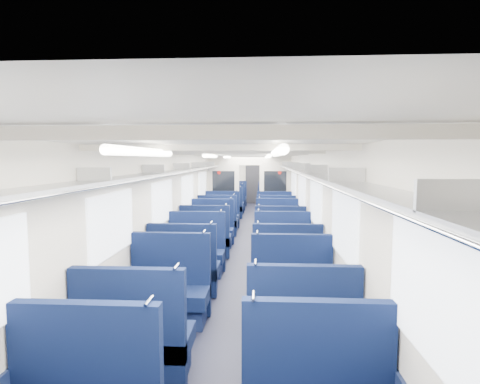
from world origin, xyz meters
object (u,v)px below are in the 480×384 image
object	(u,v)px
seat_16	(218,223)
seat_26	(235,199)
seat_20	(228,208)
seat_24	(233,201)
seat_15	(277,231)
seat_18	(222,217)
end_door	(253,183)
seat_5	(301,339)
seat_13	(280,242)
seat_4	(134,344)
seat_19	(275,218)
seat_27	(271,199)
seat_6	(169,294)
seat_25	(271,202)
seat_7	(292,297)
seat_8	(184,272)
seat_14	(212,231)
seat_12	(206,240)
seat_10	(196,255)
seat_17	(276,223)
seat_23	(272,205)
bulkhead	(249,188)
seat_22	(231,204)
seat_21	(273,209)
seat_9	(286,272)

from	to	relation	value
seat_16	seat_26	distance (m)	6.57
seat_20	seat_24	world-z (taller)	same
seat_16	seat_24	distance (m)	5.45
seat_15	seat_18	size ratio (longest dim) A/B	1.00
end_door	seat_24	world-z (taller)	end_door
seat_5	seat_13	size ratio (longest dim) A/B	1.00
seat_4	seat_18	distance (m)	8.11
seat_18	seat_16	bearing A→B (deg)	-90.00
seat_19	seat_27	size ratio (longest dim) A/B	1.00
seat_6	seat_27	world-z (taller)	same
seat_20	seat_25	size ratio (longest dim) A/B	1.00
seat_7	seat_8	world-z (taller)	same
seat_6	seat_14	world-z (taller)	same
seat_12	seat_27	xyz separation A→B (m)	(1.66, 8.84, 0.00)
seat_5	seat_14	bearing A→B (deg)	106.52
seat_6	seat_7	xyz separation A→B (m)	(1.66, -0.01, 0.00)
seat_10	seat_17	size ratio (longest dim) A/B	1.00
seat_26	seat_5	bearing A→B (deg)	-82.96
seat_24	seat_20	bearing A→B (deg)	-90.00
seat_8	seat_16	distance (m)	4.68
seat_20	seat_23	world-z (taller)	same
end_door	bulkhead	size ratio (longest dim) A/B	0.71
end_door	seat_18	world-z (taller)	end_door
seat_8	seat_12	size ratio (longest dim) A/B	1.00
seat_18	end_door	bearing A→B (deg)	83.16
seat_18	seat_22	world-z (taller)	same
seat_4	seat_13	size ratio (longest dim) A/B	1.00
seat_25	seat_27	size ratio (longest dim) A/B	1.00
seat_4	seat_25	distance (m)	12.63
bulkhead	seat_12	world-z (taller)	bulkhead
seat_5	seat_18	distance (m)	8.09
seat_16	seat_21	bearing A→B (deg)	62.03
seat_5	seat_26	world-z (taller)	same
seat_13	seat_7	bearing A→B (deg)	-90.00
seat_13	seat_15	distance (m)	1.28
seat_14	seat_22	distance (m)	5.70
seat_9	seat_16	xyz separation A→B (m)	(-1.66, 4.60, 0.00)
seat_13	seat_27	bearing A→B (deg)	90.00
seat_13	seat_16	size ratio (longest dim) A/B	1.00
seat_25	seat_14	bearing A→B (deg)	-103.84
seat_13	seat_21	xyz separation A→B (m)	(0.00, 5.49, 0.00)
end_door	seat_26	bearing A→B (deg)	-120.86
seat_4	seat_12	bearing A→B (deg)	90.00
seat_13	seat_20	distance (m)	5.81
seat_13	seat_21	distance (m)	5.49
seat_4	seat_13	distance (m)	4.98
seat_15	seat_18	distance (m)	2.70
seat_9	seat_16	world-z (taller)	same
seat_5	seat_9	world-z (taller)	same
seat_8	seat_14	distance (m)	3.40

